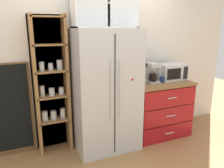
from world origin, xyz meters
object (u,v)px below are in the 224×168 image
at_px(microwave, 171,72).
at_px(mug_navy, 163,79).
at_px(bottle_clear, 160,74).
at_px(refrigerator, 106,91).
at_px(chalkboard_menu, 9,110).
at_px(mug_sage, 144,81).
at_px(coffee_maker, 152,73).

xyz_separation_m(microwave, mug_navy, (-0.23, -0.11, -0.08)).
height_order(mug_navy, bottle_clear, bottle_clear).
xyz_separation_m(refrigerator, chalkboard_menu, (-1.29, 0.30, -0.21)).
bearing_deg(mug_navy, mug_sage, 175.40).
bearing_deg(refrigerator, mug_navy, -2.43).
bearing_deg(refrigerator, microwave, 3.44).
distance_m(mug_sage, bottle_clear, 0.35).
bearing_deg(mug_sage, microwave, 8.60).
bearing_deg(refrigerator, mug_sage, -1.27).
height_order(refrigerator, bottle_clear, refrigerator).
relative_size(mug_sage, chalkboard_menu, 0.10).
relative_size(refrigerator, microwave, 3.94).
relative_size(coffee_maker, mug_navy, 2.63).
distance_m(microwave, chalkboard_menu, 2.51).
xyz_separation_m(bottle_clear, chalkboard_menu, (-2.24, 0.25, -0.36)).
distance_m(refrigerator, microwave, 1.20).
xyz_separation_m(mug_navy, chalkboard_menu, (-2.24, 0.34, -0.30)).
relative_size(coffee_maker, bottle_clear, 1.20).
height_order(refrigerator, mug_navy, refrigerator).
height_order(coffee_maker, chalkboard_menu, chalkboard_menu).
distance_m(microwave, bottle_clear, 0.23).
distance_m(refrigerator, bottle_clear, 0.97).
bearing_deg(bottle_clear, chalkboard_menu, 173.73).
bearing_deg(mug_sage, mug_navy, -4.60).
bearing_deg(refrigerator, coffee_maker, 2.12).
relative_size(mug_navy, bottle_clear, 0.46).
relative_size(microwave, mug_sage, 3.54).
bearing_deg(coffee_maker, mug_sage, -165.52).
bearing_deg(mug_sage, chalkboard_menu, 170.63).
bearing_deg(refrigerator, bottle_clear, 3.31).
xyz_separation_m(mug_sage, chalkboard_menu, (-1.91, 0.31, -0.29)).
distance_m(mug_navy, chalkboard_menu, 2.29).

